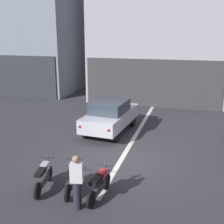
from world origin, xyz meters
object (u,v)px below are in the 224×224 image
(motorcycle_silver_row_leftmost, at_px, (43,176))
(car_blue_down_street, at_px, (185,89))
(motorcycle_red_row_centre, at_px, (99,184))
(car_silver_crossing_near, at_px, (110,115))
(motorcycle_green_row_left_mid, at_px, (72,178))
(person_by_motorcycles, at_px, (77,182))

(motorcycle_silver_row_leftmost, bearing_deg, car_blue_down_street, 74.91)
(motorcycle_red_row_centre, bearing_deg, car_blue_down_street, 82.27)
(car_silver_crossing_near, xyz_separation_m, motorcycle_red_row_centre, (1.36, -6.01, -0.43))
(motorcycle_silver_row_leftmost, bearing_deg, car_silver_crossing_near, 84.87)
(motorcycle_silver_row_leftmost, xyz_separation_m, motorcycle_red_row_centre, (1.90, -0.01, 0.00))
(motorcycle_red_row_centre, bearing_deg, car_silver_crossing_near, 102.78)
(car_blue_down_street, xyz_separation_m, motorcycle_red_row_centre, (-1.93, -14.24, -0.43))
(car_blue_down_street, height_order, motorcycle_silver_row_leftmost, car_blue_down_street)
(car_blue_down_street, height_order, motorcycle_red_row_centre, car_blue_down_street)
(motorcycle_green_row_left_mid, bearing_deg, car_blue_down_street, 78.43)
(motorcycle_silver_row_leftmost, height_order, motorcycle_green_row_left_mid, same)
(motorcycle_green_row_left_mid, height_order, person_by_motorcycles, person_by_motorcycles)
(motorcycle_silver_row_leftmost, distance_m, motorcycle_red_row_centre, 1.90)
(car_silver_crossing_near, height_order, motorcycle_green_row_left_mid, car_silver_crossing_near)
(car_silver_crossing_near, distance_m, motorcycle_silver_row_leftmost, 6.04)
(car_silver_crossing_near, distance_m, motorcycle_green_row_left_mid, 5.90)
(motorcycle_red_row_centre, bearing_deg, person_by_motorcycles, -119.87)
(motorcycle_green_row_left_mid, bearing_deg, person_by_motorcycles, -59.08)
(motorcycle_silver_row_leftmost, bearing_deg, motorcycle_green_row_left_mid, 8.19)
(car_silver_crossing_near, bearing_deg, motorcycle_red_row_centre, -77.22)
(car_silver_crossing_near, xyz_separation_m, motorcycle_green_row_left_mid, (0.41, -5.87, -0.43))
(motorcycle_silver_row_leftmost, distance_m, motorcycle_green_row_left_mid, 0.96)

